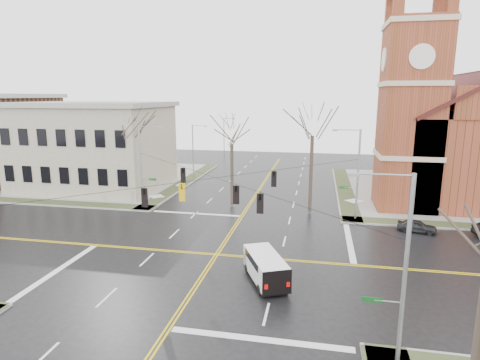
% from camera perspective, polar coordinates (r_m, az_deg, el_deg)
% --- Properties ---
extents(ground, '(120.00, 120.00, 0.00)m').
position_cam_1_polar(ground, '(32.25, -3.34, -10.54)').
color(ground, black).
rests_on(ground, ground).
extents(sidewalks, '(80.00, 80.00, 0.17)m').
position_cam_1_polar(sidewalks, '(32.22, -3.34, -10.41)').
color(sidewalks, gray).
rests_on(sidewalks, ground).
extents(road_markings, '(100.00, 100.00, 0.01)m').
position_cam_1_polar(road_markings, '(32.25, -3.34, -10.53)').
color(road_markings, gold).
rests_on(road_markings, ground).
extents(church, '(24.28, 27.48, 27.50)m').
position_cam_1_polar(church, '(56.44, 29.07, 6.48)').
color(church, brown).
rests_on(church, ground).
extents(civic_building_a, '(18.00, 14.00, 11.00)m').
position_cam_1_polar(civic_building_a, '(57.50, -19.95, 4.39)').
color(civic_building_a, gray).
rests_on(civic_building_a, ground).
extents(signal_pole_ne, '(2.75, 0.22, 9.00)m').
position_cam_1_polar(signal_pole_ne, '(41.17, 16.20, 1.14)').
color(signal_pole_ne, gray).
rests_on(signal_pole_ne, ground).
extents(signal_pole_nw, '(2.75, 0.22, 9.00)m').
position_cam_1_polar(signal_pole_nw, '(45.14, -13.76, 2.18)').
color(signal_pole_nw, gray).
rests_on(signal_pole_nw, ground).
extents(signal_pole_se, '(2.75, 0.22, 9.00)m').
position_cam_1_polar(signal_pole_se, '(19.20, 21.96, -11.49)').
color(signal_pole_se, gray).
rests_on(signal_pole_se, ground).
extents(span_wires, '(23.02, 23.02, 0.03)m').
position_cam_1_polar(span_wires, '(30.43, -3.48, 0.32)').
color(span_wires, black).
rests_on(span_wires, ground).
extents(traffic_signals, '(8.21, 8.26, 1.30)m').
position_cam_1_polar(traffic_signals, '(29.96, -3.78, -1.33)').
color(traffic_signals, black).
rests_on(traffic_signals, ground).
extents(streetlight_north_a, '(2.30, 0.20, 8.00)m').
position_cam_1_polar(streetlight_north_a, '(60.20, -6.58, 4.33)').
color(streetlight_north_a, gray).
rests_on(streetlight_north_a, ground).
extents(streetlight_north_b, '(2.30, 0.20, 8.00)m').
position_cam_1_polar(streetlight_north_b, '(79.36, -2.19, 6.21)').
color(streetlight_north_b, gray).
rests_on(streetlight_north_b, ground).
extents(cargo_van, '(3.76, 5.21, 1.86)m').
position_cam_1_polar(cargo_van, '(27.64, 3.52, -12.01)').
color(cargo_van, white).
rests_on(cargo_van, ground).
extents(parked_car_a, '(3.62, 2.10, 1.16)m').
position_cam_1_polar(parked_car_a, '(40.45, 23.86, -5.99)').
color(parked_car_a, black).
rests_on(parked_car_a, ground).
extents(tree_nw_far, '(4.00, 4.00, 11.44)m').
position_cam_1_polar(tree_nw_far, '(47.76, -14.90, 6.67)').
color(tree_nw_far, '#332820').
rests_on(tree_nw_far, ground).
extents(tree_nw_near, '(4.00, 4.00, 10.40)m').
position_cam_1_polar(tree_nw_near, '(44.40, -1.18, 5.74)').
color(tree_nw_near, '#332820').
rests_on(tree_nw_near, ground).
extents(tree_ne, '(4.00, 4.00, 12.17)m').
position_cam_1_polar(tree_ne, '(41.99, 10.28, 6.93)').
color(tree_ne, '#332820').
rests_on(tree_ne, ground).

